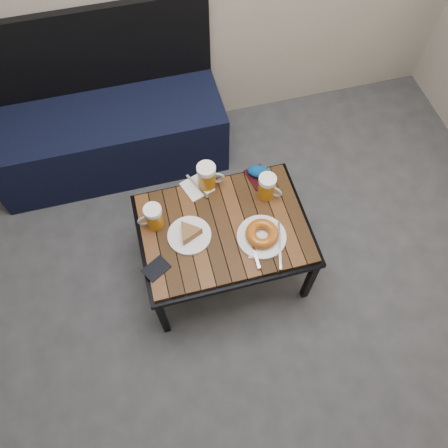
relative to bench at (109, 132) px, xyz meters
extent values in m
plane|color=#2D2D30|center=(0.28, -1.76, -0.27)|extent=(4.00, 4.00, 0.00)
cube|color=black|center=(0.00, -0.02, -0.05)|extent=(1.40, 0.50, 0.45)
cube|color=black|center=(0.00, 0.21, 0.43)|extent=(1.40, 0.05, 0.50)
cube|color=black|center=(0.10, -1.22, -0.06)|extent=(0.04, 0.03, 0.42)
cube|color=black|center=(0.88, -1.22, -0.06)|extent=(0.03, 0.03, 0.42)
cube|color=black|center=(0.10, -0.66, -0.06)|extent=(0.04, 0.04, 0.42)
cube|color=black|center=(0.88, -0.66, -0.06)|extent=(0.03, 0.04, 0.42)
cube|color=black|center=(0.49, -0.94, 0.16)|extent=(0.84, 0.62, 0.03)
cube|color=#38230C|center=(0.49, -0.94, 0.19)|extent=(0.80, 0.58, 0.02)
cylinder|color=#B0660E|center=(0.18, -0.84, 0.26)|extent=(0.09, 0.09, 0.11)
cylinder|color=white|center=(0.18, -0.84, 0.33)|extent=(0.09, 0.09, 0.03)
torus|color=#8C999E|center=(0.13, -0.84, 0.26)|extent=(0.07, 0.01, 0.07)
cylinder|color=#B0660E|center=(0.47, -0.68, 0.26)|extent=(0.11, 0.11, 0.12)
cylinder|color=white|center=(0.47, -0.68, 0.34)|extent=(0.10, 0.10, 0.03)
torus|color=#8C999E|center=(0.52, -0.69, 0.26)|extent=(0.08, 0.03, 0.08)
cylinder|color=#B0660E|center=(0.75, -0.81, 0.26)|extent=(0.12, 0.12, 0.12)
cylinder|color=white|center=(0.75, -0.81, 0.33)|extent=(0.09, 0.09, 0.03)
torus|color=#8C999E|center=(0.78, -0.84, 0.26)|extent=(0.06, 0.06, 0.07)
cylinder|color=white|center=(0.32, -0.95, 0.21)|extent=(0.21, 0.21, 0.01)
cylinder|color=white|center=(0.65, -1.04, 0.21)|extent=(0.24, 0.24, 0.02)
torus|color=#86360C|center=(0.65, -1.04, 0.24)|extent=(0.16, 0.16, 0.05)
cube|color=#A5A8AD|center=(0.72, -1.11, 0.22)|extent=(0.08, 0.24, 0.00)
cube|color=#A5A8AD|center=(0.60, -1.11, 0.22)|extent=(0.02, 0.18, 0.00)
cube|color=white|center=(0.42, -0.68, 0.20)|extent=(0.17, 0.17, 0.01)
cube|color=#A5A8AD|center=(0.42, -0.68, 0.21)|extent=(0.09, 0.17, 0.00)
cube|color=white|center=(0.64, -1.09, 0.20)|extent=(0.15, 0.13, 0.01)
cube|color=black|center=(0.13, -1.08, 0.20)|extent=(0.14, 0.13, 0.01)
cube|color=black|center=(0.74, -0.70, 0.20)|extent=(0.13, 0.16, 0.01)
ellipsoid|color=navy|center=(0.75, -0.68, 0.23)|extent=(0.14, 0.12, 0.05)
camera|label=1|loc=(0.23, -1.94, 2.06)|focal=35.00mm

